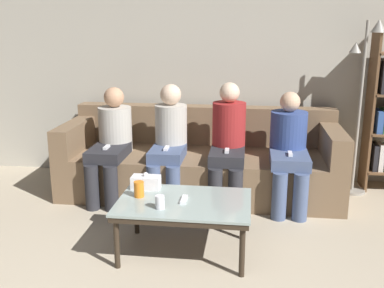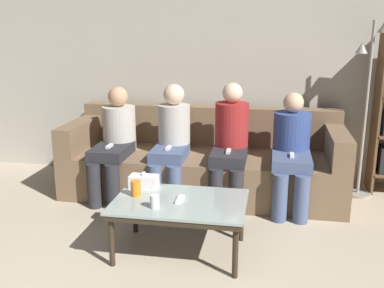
% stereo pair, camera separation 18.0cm
% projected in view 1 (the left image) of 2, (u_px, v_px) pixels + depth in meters
% --- Properties ---
extents(wall_back, '(12.00, 0.06, 2.60)m').
position_uv_depth(wall_back, '(207.00, 58.00, 4.80)').
color(wall_back, '#B7B2A3').
rests_on(wall_back, ground_plane).
extents(couch, '(2.71, 0.96, 0.82)m').
position_uv_depth(couch, '(201.00, 163.00, 4.53)').
color(couch, brown).
rests_on(couch, ground_plane).
extents(coffee_table, '(0.96, 0.65, 0.41)m').
position_uv_depth(coffee_table, '(184.00, 206.00, 3.26)').
color(coffee_table, '#8C9E99').
rests_on(coffee_table, ground_plane).
extents(cup_near_left, '(0.07, 0.07, 0.10)m').
position_uv_depth(cup_near_left, '(160.00, 202.00, 3.10)').
color(cup_near_left, silver).
rests_on(cup_near_left, coffee_table).
extents(cup_near_right, '(0.07, 0.07, 0.12)m').
position_uv_depth(cup_near_right, '(139.00, 189.00, 3.31)').
color(cup_near_right, orange).
rests_on(cup_near_right, coffee_table).
extents(tissue_box, '(0.22, 0.12, 0.13)m').
position_uv_depth(tissue_box, '(146.00, 182.00, 3.48)').
color(tissue_box, white).
rests_on(tissue_box, coffee_table).
extents(game_remote, '(0.04, 0.15, 0.02)m').
position_uv_depth(game_remote, '(184.00, 199.00, 3.25)').
color(game_remote, white).
rests_on(game_remote, coffee_table).
extents(standing_lamp, '(0.31, 0.26, 1.70)m').
position_uv_depth(standing_lamp, '(363.00, 90.00, 4.32)').
color(standing_lamp, gray).
rests_on(standing_lamp, ground_plane).
extents(seated_person_left_end, '(0.33, 0.72, 1.06)m').
position_uv_depth(seated_person_left_end, '(112.00, 140.00, 4.34)').
color(seated_person_left_end, '#28282D').
rests_on(seated_person_left_end, ground_plane).
extents(seated_person_mid_left, '(0.31, 0.65, 1.10)m').
position_uv_depth(seated_person_mid_left, '(169.00, 140.00, 4.28)').
color(seated_person_mid_left, '#47567A').
rests_on(seated_person_mid_left, ground_plane).
extents(seated_person_mid_right, '(0.32, 0.67, 1.13)m').
position_uv_depth(seated_person_mid_right, '(228.00, 140.00, 4.21)').
color(seated_person_mid_right, '#28282D').
rests_on(seated_person_mid_right, ground_plane).
extents(seated_person_right_end, '(0.34, 0.73, 1.05)m').
position_uv_depth(seated_person_right_end, '(289.00, 146.00, 4.13)').
color(seated_person_right_end, '#47567A').
rests_on(seated_person_right_end, ground_plane).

